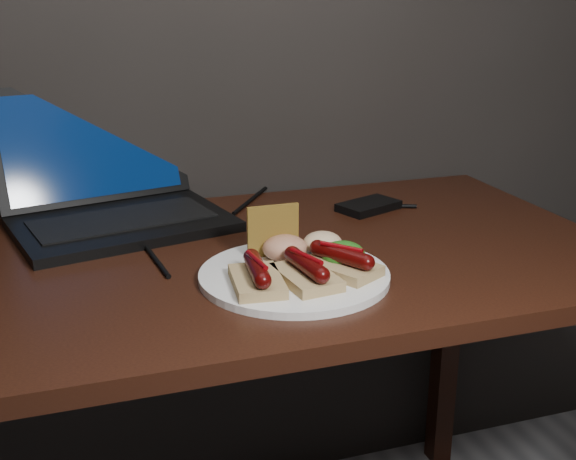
# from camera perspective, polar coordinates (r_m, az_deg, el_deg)

# --- Properties ---
(desk) EXTENTS (1.40, 0.70, 0.75)m
(desk) POSITION_cam_1_polar(r_m,az_deg,el_deg) (1.24, -6.06, -6.02)
(desk) COLOR #33180C
(desk) RESTS_ON ground
(laptop) EXTENTS (0.45, 0.42, 0.25)m
(laptop) POSITION_cam_1_polar(r_m,az_deg,el_deg) (1.41, -13.84, 2.80)
(laptop) COLOR black
(laptop) RESTS_ON desk
(hard_drive) EXTENTS (0.14, 0.11, 0.02)m
(hard_drive) POSITION_cam_1_polar(r_m,az_deg,el_deg) (1.46, 6.38, 1.89)
(hard_drive) COLOR black
(hard_drive) RESTS_ON desk
(desk_cables) EXTENTS (0.90, 0.46, 0.01)m
(desk_cables) POSITION_cam_1_polar(r_m,az_deg,el_deg) (1.35, -8.20, 0.22)
(desk_cables) COLOR black
(desk_cables) RESTS_ON desk
(plate) EXTENTS (0.32, 0.32, 0.01)m
(plate) POSITION_cam_1_polar(r_m,az_deg,el_deg) (1.11, 0.49, -3.61)
(plate) COLOR white
(plate) RESTS_ON desk
(bread_sausage_left) EXTENTS (0.08, 0.12, 0.04)m
(bread_sausage_left) POSITION_cam_1_polar(r_m,az_deg,el_deg) (1.05, -2.46, -3.62)
(bread_sausage_left) COLOR tan
(bread_sausage_left) RESTS_ON plate
(bread_sausage_center) EXTENTS (0.08, 0.12, 0.04)m
(bread_sausage_center) POSITION_cam_1_polar(r_m,az_deg,el_deg) (1.06, 1.45, -3.30)
(bread_sausage_center) COLOR tan
(bread_sausage_center) RESTS_ON plate
(bread_sausage_right) EXTENTS (0.12, 0.13, 0.04)m
(bread_sausage_right) POSITION_cam_1_polar(r_m,az_deg,el_deg) (1.10, 4.23, -2.53)
(bread_sausage_right) COLOR tan
(bread_sausage_right) RESTS_ON plate
(crispbread) EXTENTS (0.08, 0.01, 0.08)m
(crispbread) POSITION_cam_1_polar(r_m,az_deg,el_deg) (1.16, -1.19, -0.04)
(crispbread) COLOR #A9802E
(crispbread) RESTS_ON plate
(salad_greens) EXTENTS (0.07, 0.07, 0.04)m
(salad_greens) POSITION_cam_1_polar(r_m,az_deg,el_deg) (1.13, 4.35, -1.92)
(salad_greens) COLOR #1A5410
(salad_greens) RESTS_ON plate
(salsa_mound) EXTENTS (0.07, 0.07, 0.04)m
(salsa_mound) POSITION_cam_1_polar(r_m,az_deg,el_deg) (1.15, -0.24, -1.43)
(salsa_mound) COLOR maroon
(salsa_mound) RESTS_ON plate
(coleslaw_mound) EXTENTS (0.06, 0.06, 0.04)m
(coleslaw_mound) POSITION_cam_1_polar(r_m,az_deg,el_deg) (1.18, 2.75, -1.00)
(coleslaw_mound) COLOR silver
(coleslaw_mound) RESTS_ON plate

